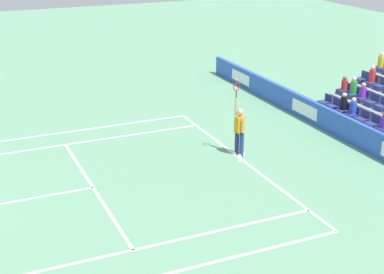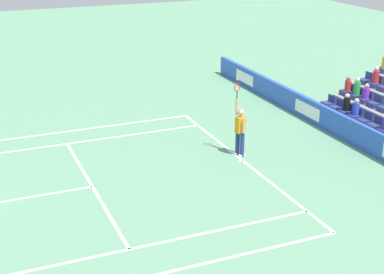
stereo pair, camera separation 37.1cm
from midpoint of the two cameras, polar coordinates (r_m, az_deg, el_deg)
name	(u,v)px [view 1 (the left image)]	position (r m, az deg, el deg)	size (l,w,h in m)	color
line_baseline	(243,161)	(20.90, 4.50, -2.32)	(10.97, 0.10, 0.01)	white
line_service	(93,187)	(19.12, -10.24, -4.89)	(8.23, 0.10, 0.01)	white
line_singles_sideline_left	(54,146)	(22.77, -13.88, -0.90)	(0.10, 11.89, 0.01)	white
line_singles_sideline_right	(117,254)	(15.51, -8.11, -11.27)	(0.10, 11.89, 0.01)	white
line_doubles_sideline_left	(47,135)	(24.04, -14.49, 0.21)	(0.10, 11.89, 0.01)	white
line_centre_mark	(240,161)	(20.86, 4.26, -2.36)	(0.10, 0.20, 0.01)	white
sponsor_barrier	(349,130)	(23.16, 14.72, 0.65)	(23.04, 0.22, 0.96)	blue
tennis_player	(239,129)	(21.04, 4.17, 0.74)	(0.54, 0.42, 2.85)	navy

